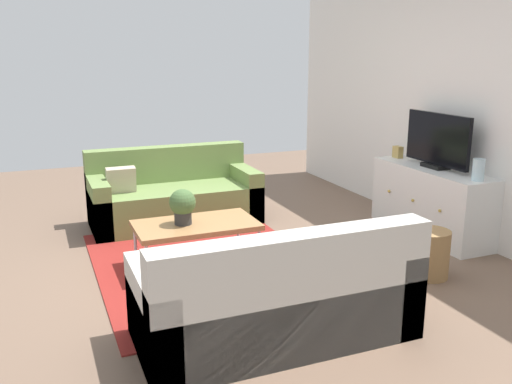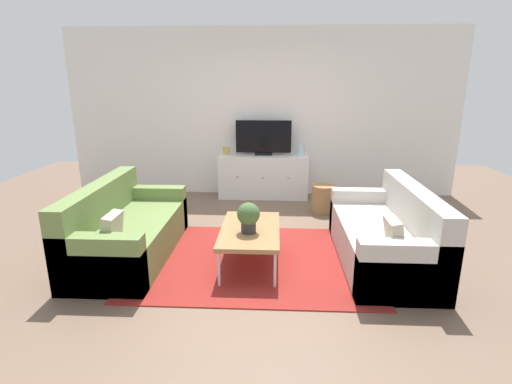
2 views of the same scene
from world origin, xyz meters
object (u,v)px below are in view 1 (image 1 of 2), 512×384
object	(u,v)px
flat_screen_tv	(437,141)
glass_vase	(478,170)
coffee_table	(196,226)
mantel_clock	(398,152)
potted_plant	(183,205)
couch_right_side	(279,302)
tv_console	(431,201)
couch_left_side	(172,197)
wicker_basket	(429,254)

from	to	relation	value
flat_screen_tv	glass_vase	world-z (taller)	flat_screen_tv
coffee_table	mantel_clock	world-z (taller)	mantel_clock
potted_plant	couch_right_side	bearing A→B (deg)	9.29
potted_plant	flat_screen_tv	size ratio (longest dim) A/B	0.35
couch_right_side	mantel_clock	distance (m)	3.15
flat_screen_tv	glass_vase	bearing A→B (deg)	-1.89
coffee_table	flat_screen_tv	xyz separation A→B (m)	(0.06, 2.52, 0.61)
coffee_table	flat_screen_tv	world-z (taller)	flat_screen_tv
tv_console	glass_vase	distance (m)	0.76
couch_left_side	tv_console	distance (m)	2.79
couch_right_side	potted_plant	world-z (taller)	couch_right_side
couch_left_side	glass_vase	size ratio (longest dim) A/B	8.97
coffee_table	potted_plant	bearing A→B (deg)	-94.56
glass_vase	potted_plant	bearing A→B (deg)	-104.35
couch_right_side	coffee_table	xyz separation A→B (m)	(-1.47, -0.13, 0.10)
coffee_table	potted_plant	size ratio (longest dim) A/B	3.41
mantel_clock	wicker_basket	distance (m)	1.78
coffee_table	glass_vase	bearing A→B (deg)	75.23
flat_screen_tv	couch_right_side	bearing A→B (deg)	-59.48
couch_right_side	coffee_table	size ratio (longest dim) A/B	1.70
coffee_table	couch_left_side	bearing A→B (deg)	174.69
coffee_table	mantel_clock	size ratio (longest dim) A/B	8.17
wicker_basket	mantel_clock	bearing A→B (deg)	153.64
wicker_basket	tv_console	bearing A→B (deg)	140.41
couch_right_side	mantel_clock	bearing A→B (deg)	130.34
couch_left_side	flat_screen_tv	bearing A→B (deg)	58.69
couch_left_side	coffee_table	xyz separation A→B (m)	(1.40, -0.13, 0.10)
couch_left_side	mantel_clock	bearing A→B (deg)	70.27
mantel_clock	potted_plant	bearing A→B (deg)	-78.32
couch_right_side	flat_screen_tv	size ratio (longest dim) A/B	2.03
couch_left_side	couch_right_side	distance (m)	2.87
potted_plant	glass_vase	world-z (taller)	glass_vase
potted_plant	flat_screen_tv	world-z (taller)	flat_screen_tv
flat_screen_tv	mantel_clock	world-z (taller)	flat_screen_tv
glass_vase	coffee_table	bearing A→B (deg)	-104.77
tv_console	glass_vase	size ratio (longest dim) A/B	7.18
potted_plant	tv_console	bearing A→B (deg)	88.59
tv_console	mantel_clock	world-z (taller)	mantel_clock
tv_console	wicker_basket	bearing A→B (deg)	-39.59
potted_plant	mantel_clock	distance (m)	2.68
flat_screen_tv	tv_console	bearing A→B (deg)	-90.00
couch_right_side	wicker_basket	xyz separation A→B (m)	(-0.51, 1.63, -0.07)
couch_right_side	potted_plant	size ratio (longest dim) A/B	5.82
tv_console	flat_screen_tv	world-z (taller)	flat_screen_tv
potted_plant	tv_console	xyz separation A→B (m)	(0.06, 2.62, -0.22)
coffee_table	glass_vase	distance (m)	2.63
couch_right_side	tv_console	xyz separation A→B (m)	(-1.41, 2.37, 0.08)
mantel_clock	wicker_basket	bearing A→B (deg)	-26.36
couch_left_side	couch_right_side	world-z (taller)	same
couch_right_side	tv_console	bearing A→B (deg)	120.73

